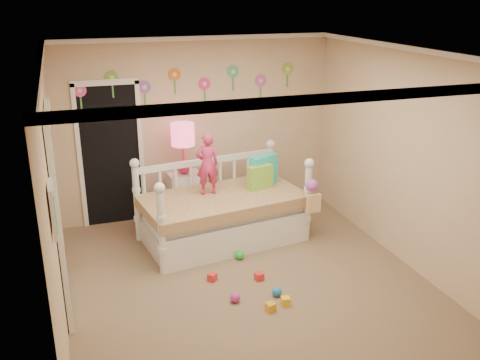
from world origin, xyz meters
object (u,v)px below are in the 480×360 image
object	(u,v)px
daybed	(222,200)
child	(207,164)
nightstand	(185,198)
table_lamp	(183,141)

from	to	relation	value
daybed	child	bearing A→B (deg)	138.76
daybed	nightstand	size ratio (longest dim) A/B	2.86
daybed	table_lamp	world-z (taller)	table_lamp
daybed	table_lamp	size ratio (longest dim) A/B	2.96
child	table_lamp	distance (m)	0.66
daybed	nightstand	xyz separation A→B (m)	(-0.34, 0.72, -0.21)
nightstand	table_lamp	distance (m)	0.85
table_lamp	daybed	bearing A→B (deg)	-64.55
daybed	table_lamp	bearing A→B (deg)	107.46
nightstand	table_lamp	bearing A→B (deg)	0.00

